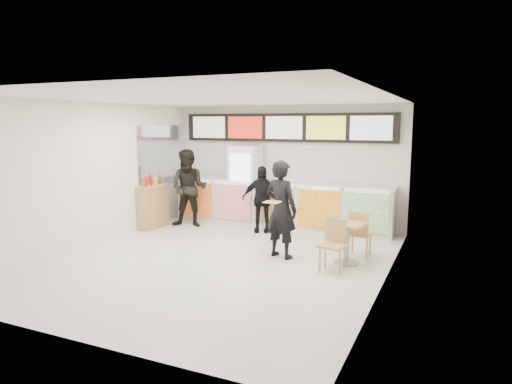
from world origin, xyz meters
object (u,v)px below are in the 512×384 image
Objects in this scene: customer_left at (189,188)px; customer_mid at (261,199)px; customer_main at (281,209)px; drinks_fridge at (245,185)px; service_counter at (279,204)px; cafe_table at (347,235)px; condiment_ledge at (153,206)px.

customer_mid is (1.86, 0.22, -0.18)m from customer_left.
customer_main is at bearing -73.37° from customer_mid.
service_counter is at bearing -0.99° from drinks_fridge.
customer_mid is 2.94m from cafe_table.
customer_main is at bearing -41.40° from customer_left.
customer_left is 1.88m from customer_mid.
customer_left reaches higher than condiment_ledge.
customer_main is 3.95m from condiment_ledge.
service_counter is 3.47× the size of cafe_table.
drinks_fridge is 2.36m from condiment_ledge.
customer_left is at bearing 174.55° from cafe_table.
cafe_table is 5.12m from condiment_ledge.
condiment_ledge is (-0.76, -0.46, -0.43)m from customer_left.
cafe_table is (1.25, 0.11, -0.41)m from customer_main.
drinks_fridge is at bearing 35.33° from condiment_ledge.
customer_left is at bearing -10.53° from customer_main.
service_counter is 2.89× the size of customer_left.
customer_mid is (-0.21, -0.64, 0.21)m from service_counter.
customer_left is at bearing 169.67° from customer_mid.
condiment_ledge reaches higher than service_counter.
customer_main is 1.17× the size of cafe_table.
service_counter is 2.61m from customer_main.
customer_left is (-2.06, -0.86, 0.39)m from service_counter.
condiment_ledge is (-2.82, -1.32, -0.04)m from service_counter.
customer_left is 1.20× the size of cafe_table.
condiment_ledge is at bearing -163.21° from customer_left.
customer_mid is at bearing 158.79° from cafe_table.
cafe_table is at bearing -10.83° from condiment_ledge.
drinks_fridge reaches higher than customer_main.
service_counter is 2.96× the size of customer_main.
cafe_table is (2.21, -2.28, -0.04)m from service_counter.
drinks_fridge is at bearing -35.44° from customer_main.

